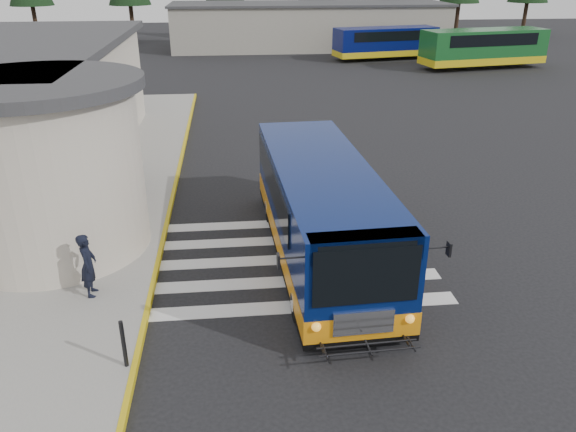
{
  "coord_description": "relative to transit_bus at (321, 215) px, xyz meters",
  "views": [
    {
      "loc": [
        -1.87,
        -14.64,
        7.64
      ],
      "look_at": [
        -0.41,
        -0.5,
        1.21
      ],
      "focal_mm": 35.0,
      "sensor_mm": 36.0,
      "label": 1
    }
  ],
  "objects": [
    {
      "name": "pedestrian_a",
      "position": [
        -5.96,
        -1.61,
        -0.35
      ],
      "size": [
        0.42,
        0.61,
        1.63
      ],
      "primitive_type": "imported",
      "rotation": [
        0.0,
        0.0,
        1.61
      ],
      "color": "black",
      "rests_on": "sidewalk"
    },
    {
      "name": "crosswalk",
      "position": [
        -0.99,
        -0.08,
        -1.31
      ],
      "size": [
        8.0,
        5.35,
        0.01
      ],
      "color": "silver",
      "rests_on": "ground"
    },
    {
      "name": "far_bus_b",
      "position": [
        17.58,
        29.83,
        0.34
      ],
      "size": [
        10.19,
        4.44,
        2.54
      ],
      "rotation": [
        0.0,
        0.0,
        1.75
      ],
      "color": "#155021",
      "rests_on": "ground"
    },
    {
      "name": "ground",
      "position": [
        -0.49,
        0.72,
        -1.31
      ],
      "size": [
        140.0,
        140.0,
        0.0
      ],
      "primitive_type": "plane",
      "color": "black",
      "rests_on": "ground"
    },
    {
      "name": "pedestrian_b",
      "position": [
        -6.02,
        -0.24,
        -0.36
      ],
      "size": [
        0.86,
        0.95,
        1.6
      ],
      "primitive_type": "imported",
      "rotation": [
        0.0,
        0.0,
        -1.17
      ],
      "color": "black",
      "rests_on": "sidewalk"
    },
    {
      "name": "depot_building",
      "position": [
        5.51,
        42.72,
        0.79
      ],
      "size": [
        26.4,
        8.4,
        4.2
      ],
      "color": "gray",
      "rests_on": "ground"
    },
    {
      "name": "sidewalk",
      "position": [
        -9.49,
        4.72,
        -1.24
      ],
      "size": [
        10.0,
        34.0,
        0.15
      ],
      "primitive_type": "cube",
      "color": "gray",
      "rests_on": "ground"
    },
    {
      "name": "bollard",
      "position": [
        -4.69,
        -4.48,
        -0.62
      ],
      "size": [
        0.09,
        0.09,
        1.08
      ],
      "primitive_type": "cylinder",
      "color": "black",
      "rests_on": "sidewalk"
    },
    {
      "name": "far_bus_a",
      "position": [
        11.1,
        34.97,
        0.17
      ],
      "size": [
        9.18,
        4.11,
        2.29
      ],
      "rotation": [
        0.0,
        0.0,
        1.76
      ],
      "color": "#060E4C",
      "rests_on": "ground"
    },
    {
      "name": "curb_strip",
      "position": [
        -4.54,
        4.72,
        -1.23
      ],
      "size": [
        0.12,
        34.0,
        0.16
      ],
      "primitive_type": "cube",
      "color": "gold",
      "rests_on": "ground"
    },
    {
      "name": "transit_bus",
      "position": [
        0.0,
        0.0,
        0.0
      ],
      "size": [
        3.55,
        9.83,
        2.74
      ],
      "rotation": [
        0.0,
        0.0,
        0.04
      ],
      "color": "#061650",
      "rests_on": "ground"
    }
  ]
}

